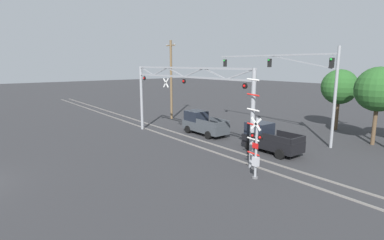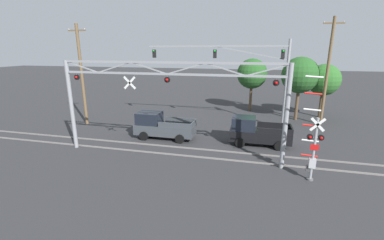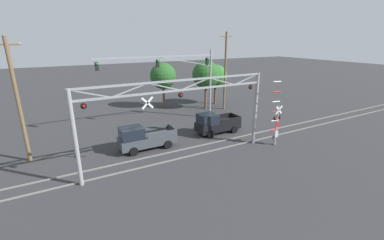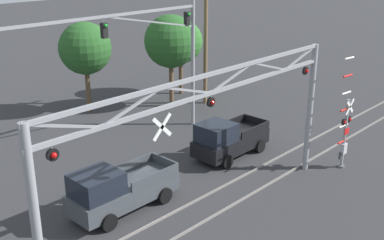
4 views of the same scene
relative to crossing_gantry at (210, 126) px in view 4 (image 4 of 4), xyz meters
The scene contains 11 objects.
rail_track_near 4.33m from the crossing_gantry, 87.34° to the left, with size 80.00×0.08×0.10m, color gray.
rail_track_far 4.65m from the crossing_gantry, 89.56° to the left, with size 80.00×0.08×0.10m, color gray.
crossing_gantry is the anchor object (origin of this frame).
crossing_signal_mast 9.23m from the crossing_gantry, ahead, with size 1.31×0.35×5.89m.
traffic_signal_span 10.15m from the crossing_gantry, 60.23° to the left, with size 13.15×0.39×8.08m.
pickup_truck_lead 5.24m from the crossing_gantry, 117.39° to the left, with size 4.95×2.07×2.16m.
pickup_truck_following 7.74m from the crossing_gantry, 33.59° to the left, with size 4.59×2.07×2.16m.
utility_pole_right 16.48m from the crossing_gantry, 42.76° to the left, with size 1.80×0.28×10.08m.
background_tree_beyond_span 16.47m from the crossing_gantry, 71.93° to the left, with size 3.51×3.51×6.19m.
background_tree_far_left_verge 19.00m from the crossing_gantry, 48.38° to the left, with size 3.33×3.33×5.74m.
background_tree_far_right_verge 15.90m from the crossing_gantry, 51.46° to the left, with size 3.67×3.67×6.51m.
Camera 4 is at (-12.88, 4.14, 10.77)m, focal length 45.00 mm.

